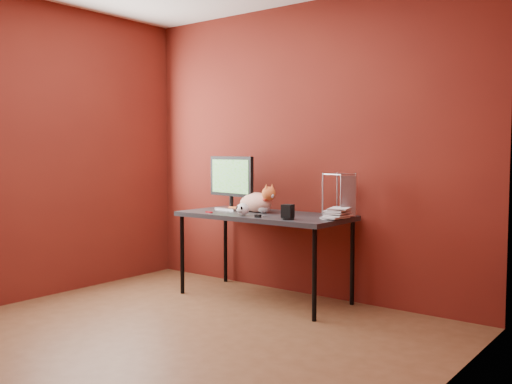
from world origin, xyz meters
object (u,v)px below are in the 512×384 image
Objects in this scene: desk at (264,219)px; cat at (257,202)px; monitor at (231,180)px; book_stack at (330,154)px; speaker at (288,213)px; skull_mug at (243,209)px.

cat is (-0.12, 0.05, 0.14)m from desk.
desk is 2.65× the size of monitor.
book_stack is (0.75, -0.02, 0.43)m from cat.
desk is 0.49m from speaker.
desk is 12.57× the size of speaker.
book_stack reaches higher than skull_mug.
desk is 2.71× the size of cat.
monitor is at bearing 152.80° from speaker.
monitor reaches higher than desk.
monitor reaches higher than skull_mug.
skull_mug is at bearing -157.12° from book_stack.
desk is at bearing 0.19° from monitor.
cat is 4.64× the size of speaker.
book_stack reaches higher than speaker.
speaker is at bearing -11.31° from cat.
skull_mug is at bearing -99.18° from desk.
book_stack is (0.67, 0.28, 0.46)m from skull_mug.
desk is 0.27m from skull_mug.
cat is at bearing 178.71° from book_stack.
cat is 0.31m from skull_mug.
speaker is at bearing -127.97° from book_stack.
cat is at bearing 105.30° from skull_mug.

